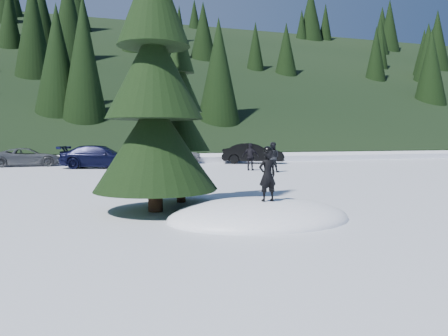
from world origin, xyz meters
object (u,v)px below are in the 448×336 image
object	(u,v)px
spruce_short	(181,132)
adult_1	(251,157)
car_2	(28,157)
spruce_tall	(154,84)
child_skier	(267,175)
adult_0	(272,157)
car_3	(100,157)
car_4	(172,154)
car_5	(253,153)

from	to	relation	value
spruce_short	adult_1	size ratio (longest dim) A/B	3.35
adult_1	car_2	xyz separation A→B (m)	(-12.83, 8.16, -0.19)
adult_1	car_2	distance (m)	15.21
spruce_tall	car_2	world-z (taller)	spruce_tall
spruce_tall	car_2	xyz separation A→B (m)	(-5.26, 20.49, -2.71)
child_skier	adult_0	bearing A→B (deg)	-119.41
child_skier	car_3	distance (m)	19.36
adult_0	car_4	bearing A→B (deg)	-37.54
spruce_tall	child_skier	distance (m)	3.85
adult_1	car_2	world-z (taller)	adult_1
spruce_short	car_2	world-z (taller)	spruce_short
car_3	child_skier	bearing A→B (deg)	-152.59
car_4	car_5	size ratio (longest dim) A/B	0.93
adult_0	car_3	world-z (taller)	adult_0
adult_1	car_4	distance (m)	8.39
spruce_tall	car_4	bearing A→B (deg)	77.42
child_skier	car_2	size ratio (longest dim) A/B	0.27
spruce_tall	car_2	size ratio (longest dim) A/B	1.96
spruce_short	spruce_tall	bearing A→B (deg)	-125.54
adult_0	adult_1	distance (m)	1.68
child_skier	car_2	distance (m)	23.88
spruce_tall	car_2	bearing A→B (deg)	104.39
spruce_tall	car_3	bearing A→B (deg)	92.40
adult_1	child_skier	bearing A→B (deg)	101.95
spruce_tall	adult_1	bearing A→B (deg)	58.43
spruce_short	car_2	xyz separation A→B (m)	(-6.26, 19.09, -1.49)
spruce_short	car_4	size ratio (longest dim) A/B	1.27
adult_0	car_2	xyz separation A→B (m)	(-13.52, 9.70, -0.23)
adult_1	car_5	xyz separation A→B (m)	(2.64, 6.20, -0.05)
adult_0	car_3	size ratio (longest dim) A/B	0.34
spruce_short	car_3	xyz separation A→B (m)	(-1.71, 15.56, -1.39)
spruce_short	car_2	size ratio (longest dim) A/B	1.22
child_skier	car_2	xyz separation A→B (m)	(-7.51, 22.66, -0.47)
spruce_short	adult_0	size ratio (longest dim) A/B	3.20
spruce_tall	car_4	world-z (taller)	spruce_tall
adult_0	adult_1	world-z (taller)	adult_0
spruce_tall	car_3	xyz separation A→B (m)	(-0.71, 16.96, -2.61)
adult_1	adult_0	bearing A→B (deg)	146.34
car_4	child_skier	bearing A→B (deg)	176.51
adult_0	adult_1	xyz separation A→B (m)	(-0.69, 1.53, -0.04)
car_5	car_3	bearing A→B (deg)	118.90
spruce_short	car_5	bearing A→B (deg)	61.73
child_skier	car_5	bearing A→B (deg)	-115.57
car_4	car_5	world-z (taller)	car_5
spruce_tall	spruce_short	size ratio (longest dim) A/B	1.60
spruce_short	car_4	world-z (taller)	spruce_short
child_skier	spruce_tall	bearing A→B (deg)	-48.59
child_skier	adult_0	xyz separation A→B (m)	(6.01, 12.97, -0.24)
spruce_tall	spruce_short	distance (m)	2.11
adult_1	car_4	bearing A→B (deg)	-36.33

